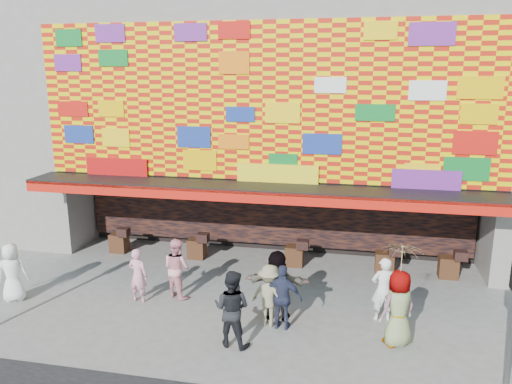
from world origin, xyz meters
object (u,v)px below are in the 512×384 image
at_px(ped_a, 12,272).
at_px(parasol, 402,262).
at_px(ped_d, 270,295).
at_px(ped_h, 383,289).
at_px(ped_b, 138,275).
at_px(ped_f, 277,285).
at_px(ped_i, 177,268).
at_px(ped_g, 398,308).
at_px(ped_c, 232,308).
at_px(ped_e, 283,297).

xyz_separation_m(ped_a, parasol, (10.73, -0.23, 1.27)).
bearing_deg(ped_d, ped_h, -143.58).
distance_m(ped_b, ped_f, 4.07).
bearing_deg(ped_h, ped_i, -19.24).
bearing_deg(parasol, ped_i, 166.74).
relative_size(ped_d, ped_f, 0.87).
xyz_separation_m(ped_a, ped_f, (7.64, 0.51, 0.09)).
xyz_separation_m(ped_a, ped_h, (10.42, 0.99, 0.01)).
relative_size(ped_d, ped_g, 0.87).
bearing_deg(ped_d, ped_i, -1.69).
xyz_separation_m(ped_c, ped_d, (0.72, 1.15, -0.13)).
height_order(ped_a, parasol, parasol).
xyz_separation_m(ped_d, ped_f, (0.12, 0.42, 0.12)).
bearing_deg(ped_d, ped_c, 77.28).
bearing_deg(ped_i, ped_b, 57.34).
bearing_deg(ped_i, ped_c, 162.62).
distance_m(ped_d, ped_f, 0.45).
bearing_deg(ped_d, ped_e, -178.20).
bearing_deg(ped_c, ped_f, -108.54).
relative_size(ped_b, ped_h, 0.92).
height_order(ped_d, ped_h, ped_h).
bearing_deg(ped_h, ped_f, -7.13).
xyz_separation_m(ped_f, ped_h, (2.78, 0.48, -0.08)).
bearing_deg(parasol, ped_d, 174.25).
bearing_deg(ped_c, ped_g, -158.63).
distance_m(ped_f, ped_i, 3.17).
xyz_separation_m(ped_a, ped_i, (4.55, 1.22, 0.03)).
relative_size(ped_e, ped_h, 0.99).
xyz_separation_m(ped_a, ped_d, (7.52, 0.09, -0.03)).
distance_m(ped_h, ped_i, 5.87).
distance_m(ped_e, ped_i, 3.56).
bearing_deg(parasol, ped_f, 166.52).
height_order(ped_f, ped_h, ped_f).
bearing_deg(parasol, ped_a, 178.75).
distance_m(ped_a, ped_h, 10.46).
distance_m(ped_b, ped_d, 3.99).
bearing_deg(parasol, ped_c, -168.10).
xyz_separation_m(ped_a, ped_c, (6.81, -1.06, 0.09)).
bearing_deg(ped_e, ped_a, 5.49).
bearing_deg(ped_f, ped_c, 59.83).
bearing_deg(ped_b, ped_d, 179.89).
distance_m(ped_f, ped_g, 3.18).
relative_size(ped_a, ped_b, 1.07).
xyz_separation_m(ped_g, ped_i, (-6.18, 1.46, -0.06)).
xyz_separation_m(ped_f, ped_i, (-3.09, 0.72, -0.06)).
distance_m(ped_c, parasol, 4.18).
relative_size(ped_b, ped_e, 0.93).
xyz_separation_m(ped_a, ped_e, (7.89, -0.03, 0.00)).
bearing_deg(ped_h, ped_d, 0.29).
bearing_deg(ped_a, ped_g, 159.74).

